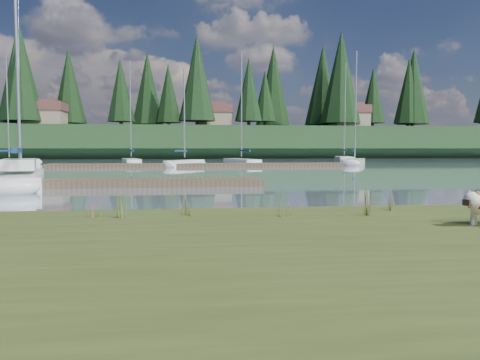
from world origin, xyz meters
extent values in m
plane|color=gray|center=(0.00, 30.00, 0.00)|extent=(200.00, 200.00, 0.00)
cube|color=#3D4A1D|center=(0.00, -6.00, 0.17)|extent=(60.00, 9.00, 0.35)
cube|color=#183218|center=(0.00, 73.00, 2.50)|extent=(200.00, 20.00, 5.00)
cylinder|color=silver|center=(5.40, -4.26, 0.46)|extent=(0.11, 0.11, 0.22)
ellipsoid|color=silver|center=(5.24, -4.43, 0.80)|extent=(0.33, 0.34, 0.25)
cube|color=black|center=(5.14, -4.47, 0.76)|extent=(0.12, 0.15, 0.10)
cube|color=white|center=(-6.52, 9.96, 0.22)|extent=(3.97, 8.46, 0.70)
ellipsoid|color=white|center=(-7.60, 13.94, 0.22)|extent=(2.33, 2.64, 0.70)
cylinder|color=silver|center=(-6.72, 10.68, 7.05)|extent=(0.14, 0.14, 12.51)
cube|color=navy|center=(-6.20, 8.78, 1.55)|extent=(1.17, 3.67, 0.20)
cube|color=white|center=(-6.40, 9.50, 0.95)|extent=(2.05, 3.24, 0.45)
cube|color=#4C3D2C|center=(-4.00, 9.00, 0.15)|extent=(16.00, 2.00, 0.30)
cube|color=#4C3D2C|center=(2.00, 30.00, 0.15)|extent=(26.00, 2.20, 0.30)
cube|color=white|center=(-15.71, 35.05, 0.22)|extent=(4.00, 6.48, 0.70)
ellipsoid|color=white|center=(-14.38, 37.99, 0.22)|extent=(2.01, 2.18, 0.70)
cylinder|color=silver|center=(-15.71, 35.05, 5.68)|extent=(0.12, 0.12, 9.77)
cube|color=navy|center=(-16.08, 34.25, 1.40)|extent=(1.24, 2.42, 0.20)
cube|color=white|center=(-4.63, 37.07, 0.22)|extent=(2.61, 6.31, 0.70)
ellipsoid|color=white|center=(-5.25, 40.09, 0.22)|extent=(1.65, 1.92, 0.70)
cylinder|color=silver|center=(-4.63, 37.07, 5.61)|extent=(0.12, 0.12, 9.62)
cube|color=navy|center=(-4.46, 36.25, 1.40)|extent=(0.69, 2.44, 0.20)
cube|color=white|center=(0.76, 31.12, 0.22)|extent=(3.73, 4.91, 0.70)
ellipsoid|color=white|center=(2.14, 33.26, 0.22)|extent=(1.69, 1.77, 0.70)
cylinder|color=silver|center=(0.76, 31.12, 4.81)|extent=(0.12, 0.12, 8.01)
cube|color=navy|center=(0.38, 30.54, 1.40)|extent=(1.27, 1.81, 0.20)
cube|color=white|center=(6.46, 35.17, 0.22)|extent=(3.11, 6.99, 0.70)
ellipsoid|color=white|center=(5.65, 38.48, 0.22)|extent=(1.88, 2.16, 0.70)
cylinder|color=silver|center=(6.46, 35.17, 6.04)|extent=(0.12, 0.12, 10.48)
cube|color=navy|center=(6.67, 34.26, 1.40)|extent=(0.83, 2.68, 0.20)
cube|color=white|center=(17.76, 33.71, 0.22)|extent=(4.30, 6.77, 0.70)
ellipsoid|color=white|center=(19.21, 36.77, 0.22)|extent=(2.13, 2.30, 0.70)
cylinder|color=silver|center=(17.76, 33.71, 6.02)|extent=(0.12, 0.12, 10.44)
cube|color=navy|center=(17.36, 32.88, 1.40)|extent=(1.34, 2.52, 0.20)
cube|color=white|center=(21.24, 46.58, 0.22)|extent=(3.61, 8.07, 0.70)
ellipsoid|color=white|center=(22.17, 50.41, 0.22)|extent=(2.18, 2.49, 0.70)
cylinder|color=silver|center=(21.24, 46.58, 6.67)|extent=(0.12, 0.12, 11.74)
cube|color=navy|center=(20.98, 45.54, 1.40)|extent=(0.94, 3.09, 0.20)
cone|color=#475B23|center=(-0.60, -2.64, 0.67)|extent=(0.03, 0.03, 0.63)
cone|color=brown|center=(-0.49, -2.71, 0.60)|extent=(0.03, 0.03, 0.50)
cone|color=#475B23|center=(-0.54, -2.61, 0.70)|extent=(0.03, 0.03, 0.69)
cone|color=brown|center=(-0.46, -2.67, 0.57)|extent=(0.03, 0.03, 0.44)
cone|color=#475B23|center=(-0.58, -2.72, 0.63)|extent=(0.03, 0.03, 0.57)
cone|color=#475B23|center=(0.58, -2.52, 0.59)|extent=(0.03, 0.03, 0.48)
cone|color=brown|center=(0.69, -2.59, 0.54)|extent=(0.03, 0.03, 0.38)
cone|color=#475B23|center=(0.64, -2.49, 0.61)|extent=(0.03, 0.03, 0.52)
cone|color=brown|center=(0.72, -2.55, 0.52)|extent=(0.03, 0.03, 0.33)
cone|color=#475B23|center=(0.60, -2.60, 0.56)|extent=(0.03, 0.03, 0.43)
cone|color=#475B23|center=(4.04, -2.87, 0.66)|extent=(0.03, 0.03, 0.62)
cone|color=brown|center=(4.15, -2.94, 0.60)|extent=(0.03, 0.03, 0.49)
cone|color=#475B23|center=(4.10, -2.84, 0.69)|extent=(0.03, 0.03, 0.68)
cone|color=brown|center=(4.18, -2.90, 0.57)|extent=(0.03, 0.03, 0.43)
cone|color=#475B23|center=(4.06, -2.95, 0.63)|extent=(0.03, 0.03, 0.56)
cone|color=#475B23|center=(-1.12, -2.56, 0.57)|extent=(0.03, 0.03, 0.43)
cone|color=brown|center=(-1.01, -2.63, 0.52)|extent=(0.03, 0.03, 0.35)
cone|color=#475B23|center=(-1.06, -2.53, 0.59)|extent=(0.03, 0.03, 0.48)
cone|color=brown|center=(-0.98, -2.59, 0.50)|extent=(0.03, 0.03, 0.30)
cone|color=#475B23|center=(-1.10, -2.64, 0.55)|extent=(0.03, 0.03, 0.39)
cone|color=#475B23|center=(2.43, -2.89, 0.51)|extent=(0.03, 0.03, 0.33)
cone|color=brown|center=(2.54, -2.96, 0.48)|extent=(0.03, 0.03, 0.26)
cone|color=#475B23|center=(2.49, -2.86, 0.53)|extent=(0.03, 0.03, 0.36)
cone|color=brown|center=(2.57, -2.92, 0.47)|extent=(0.03, 0.03, 0.23)
cone|color=#475B23|center=(2.45, -2.97, 0.50)|extent=(0.03, 0.03, 0.30)
cone|color=#475B23|center=(4.72, -2.31, 0.58)|extent=(0.03, 0.03, 0.45)
cone|color=brown|center=(4.83, -2.38, 0.53)|extent=(0.03, 0.03, 0.36)
cone|color=#475B23|center=(4.78, -2.28, 0.60)|extent=(0.03, 0.03, 0.50)
cone|color=brown|center=(4.86, -2.34, 0.51)|extent=(0.03, 0.03, 0.32)
cone|color=#475B23|center=(4.74, -2.39, 0.55)|extent=(0.03, 0.03, 0.41)
cube|color=#33281C|center=(0.00, -1.60, 0.07)|extent=(60.00, 0.50, 0.14)
cylinder|color=#382619|center=(-25.00, 68.00, 5.90)|extent=(0.60, 0.60, 1.80)
cone|color=black|center=(-25.00, 68.00, 13.55)|extent=(6.60, 6.60, 15.00)
cylinder|color=#382619|center=(-10.00, 72.00, 5.90)|extent=(0.60, 0.60, 1.80)
cone|color=black|center=(-10.00, 72.00, 11.75)|extent=(4.84, 4.84, 11.00)
cylinder|color=#382619|center=(3.00, 66.00, 5.90)|extent=(0.60, 0.60, 1.80)
cone|color=black|center=(3.00, 66.00, 13.10)|extent=(6.16, 6.16, 14.00)
cylinder|color=#382619|center=(15.00, 70.00, 5.90)|extent=(0.60, 0.60, 1.80)
cone|color=black|center=(15.00, 70.00, 10.85)|extent=(3.96, 3.96, 9.00)
cylinder|color=#382619|center=(28.00, 68.00, 5.90)|extent=(0.60, 0.60, 1.80)
cone|color=black|center=(28.00, 68.00, 14.00)|extent=(7.04, 7.04, 16.00)
cylinder|color=#382619|center=(42.00, 71.00, 5.90)|extent=(0.60, 0.60, 1.80)
cone|color=black|center=(42.00, 71.00, 12.20)|extent=(5.28, 5.28, 12.00)
cube|color=gray|center=(-22.00, 70.00, 6.40)|extent=(6.00, 5.00, 2.80)
cube|color=brown|center=(-22.00, 70.00, 8.50)|extent=(6.30, 5.30, 1.40)
cube|color=brown|center=(-22.00, 70.00, 9.30)|extent=(4.20, 3.60, 0.70)
cube|color=gray|center=(6.00, 71.00, 6.40)|extent=(6.00, 5.00, 2.80)
cube|color=brown|center=(6.00, 71.00, 8.50)|extent=(6.30, 5.30, 1.40)
cube|color=brown|center=(6.00, 71.00, 9.30)|extent=(4.20, 3.60, 0.70)
cube|color=gray|center=(30.00, 69.00, 6.40)|extent=(6.00, 5.00, 2.80)
cube|color=brown|center=(30.00, 69.00, 8.50)|extent=(6.30, 5.30, 1.40)
cube|color=brown|center=(30.00, 69.00, 9.30)|extent=(4.20, 3.60, 0.70)
camera|label=1|loc=(0.57, -11.48, 1.64)|focal=35.00mm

